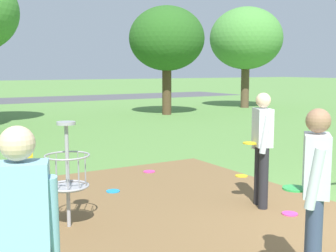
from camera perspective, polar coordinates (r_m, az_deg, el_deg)
The scene contains 11 objects.
dirt_tee_pad at distance 6.61m, azimuth -1.12°, elevation -10.67°, with size 5.03×5.58×0.01m, color brown.
disc_golf_basket at distance 5.83m, azimuth -13.51°, elevation -5.68°, with size 0.98×0.58×1.39m.
player_throwing at distance 6.64m, azimuth 12.08°, elevation -2.17°, with size 0.45×0.49×1.71m.
player_waiting_left at distance 3.03m, azimuth -18.45°, elevation -14.02°, with size 0.50×0.44×1.71m.
player_waiting_right at distance 4.22m, azimuth 18.51°, elevation -7.88°, with size 0.45×0.45×1.71m.
frisbee_near_basket at distance 8.63m, azimuth 9.51°, elevation -6.40°, with size 0.24×0.24×0.02m, color gold.
frisbee_by_tee at distance 6.60m, azimuth 15.52°, elevation -10.91°, with size 0.23×0.23×0.02m, color #E53D99.
frisbee_mid_grass at distance 8.86m, azimuth -2.46°, elevation -5.93°, with size 0.24×0.24×0.02m, color #E53D99.
frisbee_far_left at distance 7.53m, azimuth -7.14°, elevation -8.39°, with size 0.23×0.23×0.02m, color #1E93DB.
tree_mid_left at distance 23.91m, azimuth 10.09°, elevation 11.08°, with size 3.82×3.82×5.28m.
tree_mid_right at distance 19.89m, azimuth -0.16°, elevation 11.21°, with size 3.36×3.36×4.83m.
Camera 1 is at (-5.23, -3.05, 2.05)m, focal length 47.00 mm.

